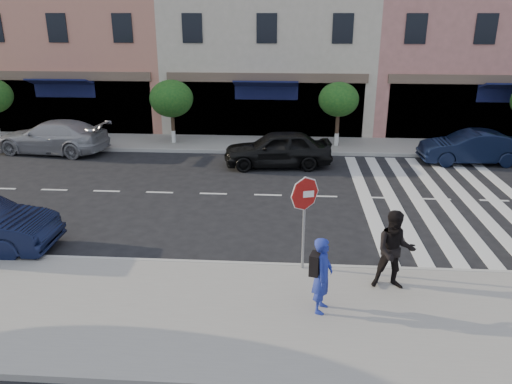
% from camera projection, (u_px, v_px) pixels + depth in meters
% --- Properties ---
extents(ground, '(120.00, 120.00, 0.00)m').
position_uv_depth(ground, '(261.00, 243.00, 14.35)').
color(ground, black).
rests_on(ground, ground).
extents(sidewalk_near, '(60.00, 4.50, 0.15)m').
position_uv_depth(sidewalk_near, '(251.00, 316.00, 10.81)').
color(sidewalk_near, gray).
rests_on(sidewalk_near, ground).
extents(sidewalk_far, '(60.00, 3.00, 0.15)m').
position_uv_depth(sidewalk_far, '(275.00, 145.00, 24.64)').
color(sidewalk_far, gray).
rests_on(sidewalk_far, ground).
extents(building_centre, '(11.00, 9.00, 11.00)m').
position_uv_depth(building_centre, '(271.00, 26.00, 28.44)').
color(building_centre, beige).
rests_on(building_centre, ground).
extents(building_east_mid, '(13.00, 9.00, 13.00)m').
position_uv_depth(building_east_mid, '(489.00, 7.00, 27.32)').
color(building_east_mid, tan).
rests_on(building_east_mid, ground).
extents(street_tree_wb, '(2.10, 2.10, 3.06)m').
position_uv_depth(street_tree_wb, '(171.00, 99.00, 24.02)').
color(street_tree_wb, '#473323').
rests_on(street_tree_wb, sidewalk_far).
extents(street_tree_c, '(1.90, 1.90, 3.04)m').
position_uv_depth(street_tree_c, '(339.00, 100.00, 23.48)').
color(street_tree_c, '#473323').
rests_on(street_tree_c, sidewalk_far).
extents(stop_sign, '(0.83, 0.28, 2.44)m').
position_uv_depth(stop_sign, '(305.00, 203.00, 12.06)').
color(stop_sign, gray).
rests_on(stop_sign, sidewalk_near).
extents(photographer, '(0.56, 0.71, 1.71)m').
position_uv_depth(photographer, '(323.00, 275.00, 10.60)').
color(photographer, navy).
rests_on(photographer, sidewalk_near).
extents(walker, '(0.95, 0.75, 1.92)m').
position_uv_depth(walker, '(395.00, 251.00, 11.46)').
color(walker, black).
rests_on(walker, sidewalk_near).
extents(car_far_left, '(5.47, 2.80, 1.52)m').
position_uv_depth(car_far_left, '(53.00, 137.00, 23.30)').
color(car_far_left, gray).
rests_on(car_far_left, ground).
extents(car_far_mid, '(4.73, 2.32, 1.55)m').
position_uv_depth(car_far_mid, '(278.00, 149.00, 21.22)').
color(car_far_mid, black).
rests_on(car_far_mid, ground).
extents(car_far_right, '(4.40, 1.72, 1.43)m').
position_uv_depth(car_far_right, '(471.00, 147.00, 21.68)').
color(car_far_right, black).
rests_on(car_far_right, ground).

